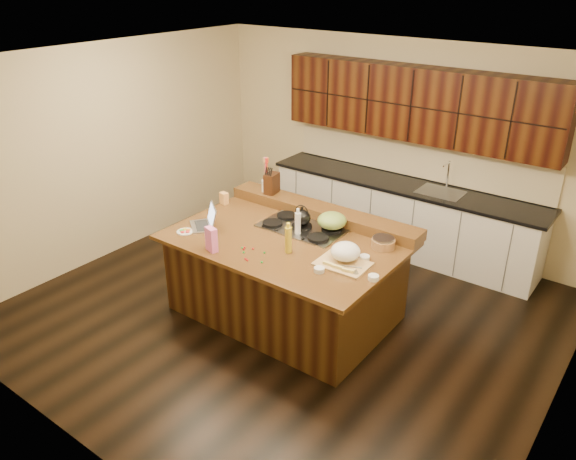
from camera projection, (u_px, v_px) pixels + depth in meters
The scene contains 30 objects.
room at pixel (285, 201), 5.67m from camera, with size 5.52×5.02×2.72m.
island at pixel (285, 276), 6.06m from camera, with size 2.40×1.60×0.92m.
back_ledge at pixel (322, 212), 6.34m from camera, with size 2.40×0.30×0.12m, color black.
cooktop at pixel (302, 227), 6.07m from camera, with size 0.92×0.52×0.05m.
back_counter at pixel (406, 179), 7.28m from camera, with size 3.70×0.66×2.40m.
kettle at pixel (302, 218), 6.02m from camera, with size 0.19×0.19×0.17m, color black.
green_bowl at pixel (332, 221), 5.95m from camera, with size 0.31×0.31×0.17m, color olive.
laptop at pixel (207, 221), 6.11m from camera, with size 0.43×0.42×0.23m.
oil_bottle at pixel (288, 240), 5.53m from camera, with size 0.07×0.07×0.27m, color gold.
vinegar_bottle at pixel (298, 224), 5.89m from camera, with size 0.06×0.06×0.25m, color silver.
wooden_tray at pixel (345, 254), 5.35m from camera, with size 0.50×0.40×0.20m.
ramekin_a at pixel (319, 270), 5.22m from camera, with size 0.10×0.10×0.04m, color white.
ramekin_b at pixel (373, 278), 5.09m from camera, with size 0.10×0.10×0.04m, color white.
ramekin_c at pixel (364, 258), 5.43m from camera, with size 0.10×0.10×0.04m, color white.
strainer_bowl at pixel (383, 243), 5.66m from camera, with size 0.24×0.24×0.09m, color #996B3F.
kitchen_timer at pixel (356, 272), 5.15m from camera, with size 0.08×0.08×0.07m, color silver.
pink_bag at pixel (211, 239), 5.56m from camera, with size 0.13×0.07×0.25m, color pink.
candy_plate at pixel (185, 232), 6.00m from camera, with size 0.18×0.18×0.01m, color white.
package_box at pixel (224, 198), 6.68m from camera, with size 0.10×0.07×0.14m, color #F1A855.
utensil_crock at pixel (267, 186), 6.72m from camera, with size 0.12×0.12×0.14m, color white.
knife_block at pixel (272, 183), 6.65m from camera, with size 0.12×0.20×0.24m, color black.
gumdrop_0 at pixel (245, 247), 5.66m from camera, with size 0.02×0.02×0.02m, color red.
gumdrop_1 at pixel (262, 262), 5.38m from camera, with size 0.02×0.02×0.02m, color #198C26.
gumdrop_2 at pixel (244, 249), 5.62m from camera, with size 0.02×0.02×0.02m, color red.
gumdrop_3 at pixel (244, 252), 5.56m from camera, with size 0.02×0.02×0.02m, color #198C26.
gumdrop_4 at pixel (245, 259), 5.44m from camera, with size 0.02×0.02×0.02m, color red.
gumdrop_5 at pixel (242, 248), 5.65m from camera, with size 0.02×0.02×0.02m, color #198C26.
gumdrop_6 at pixel (253, 249), 5.63m from camera, with size 0.02×0.02×0.02m, color red.
gumdrop_7 at pixel (264, 253), 5.55m from camera, with size 0.02×0.02×0.02m, color #198C26.
gumdrop_8 at pixel (247, 260), 5.41m from camera, with size 0.02×0.02×0.02m, color red.
Camera 1 is at (3.15, -4.20, 3.52)m, focal length 35.00 mm.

